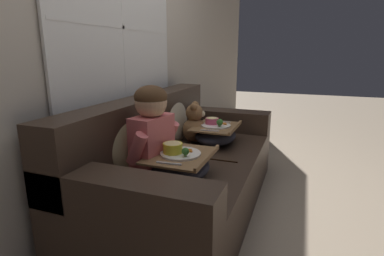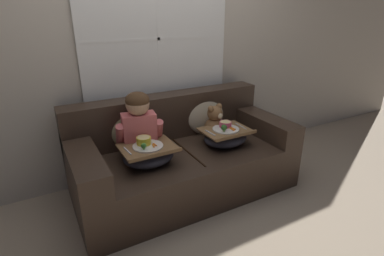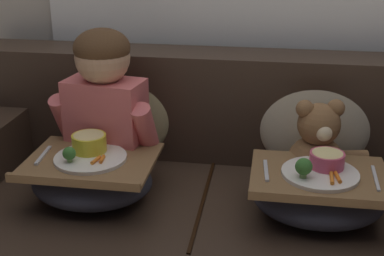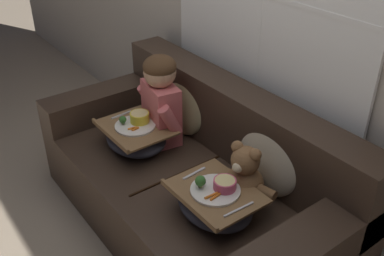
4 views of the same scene
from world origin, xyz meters
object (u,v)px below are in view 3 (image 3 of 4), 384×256
(child_figure, at_px, (105,98))
(lap_tray_teddy, at_px, (318,194))
(throw_pillow_behind_child, at_px, (120,109))
(teddy_bear, at_px, (317,154))
(couch, at_px, (207,212))
(throw_pillow_behind_teddy, at_px, (315,119))
(lap_tray_child, at_px, (92,177))

(child_figure, height_order, lap_tray_teddy, child_figure)
(throw_pillow_behind_child, relative_size, teddy_bear, 1.21)
(couch, xyz_separation_m, throw_pillow_behind_child, (-0.37, 0.21, 0.31))
(throw_pillow_behind_teddy, distance_m, child_figure, 0.78)
(lap_tray_child, bearing_deg, throw_pillow_behind_child, 89.86)
(teddy_bear, relative_size, lap_tray_teddy, 0.85)
(lap_tray_child, relative_size, lap_tray_teddy, 0.99)
(couch, distance_m, throw_pillow_behind_child, 0.53)
(couch, xyz_separation_m, lap_tray_teddy, (0.38, -0.15, 0.19))
(lap_tray_child, bearing_deg, child_figure, 89.77)
(throw_pillow_behind_teddy, height_order, lap_tray_child, throw_pillow_behind_teddy)
(couch, distance_m, lap_tray_child, 0.45)
(lap_tray_teddy, bearing_deg, couch, 157.59)
(throw_pillow_behind_child, height_order, teddy_bear, throw_pillow_behind_child)
(throw_pillow_behind_child, height_order, child_figure, child_figure)
(teddy_bear, bearing_deg, throw_pillow_behind_child, 166.23)
(throw_pillow_behind_child, distance_m, teddy_bear, 0.78)
(teddy_bear, distance_m, lap_tray_child, 0.78)
(throw_pillow_behind_teddy, distance_m, teddy_bear, 0.19)
(child_figure, bearing_deg, lap_tray_teddy, -13.93)
(throw_pillow_behind_teddy, bearing_deg, lap_tray_child, -154.01)
(throw_pillow_behind_child, distance_m, lap_tray_teddy, 0.84)
(teddy_bear, height_order, lap_tray_teddy, teddy_bear)
(couch, height_order, lap_tray_teddy, couch)
(couch, bearing_deg, teddy_bear, 4.23)
(throw_pillow_behind_child, xyz_separation_m, lap_tray_teddy, (0.75, -0.37, -0.12))
(child_figure, distance_m, lap_tray_teddy, 0.80)
(lap_tray_child, bearing_deg, throw_pillow_behind_teddy, 25.99)
(teddy_bear, bearing_deg, lap_tray_teddy, -90.23)
(lap_tray_teddy, bearing_deg, throw_pillow_behind_child, 153.95)
(throw_pillow_behind_teddy, relative_size, lap_tray_child, 1.04)
(teddy_bear, bearing_deg, child_figure, 179.73)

